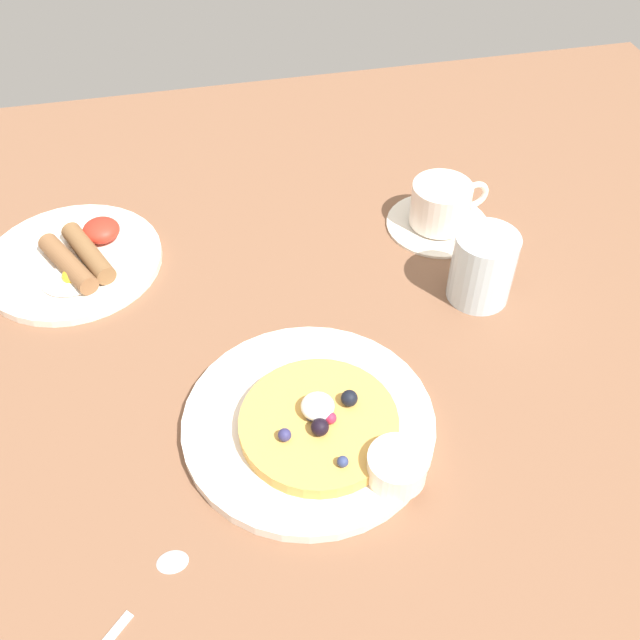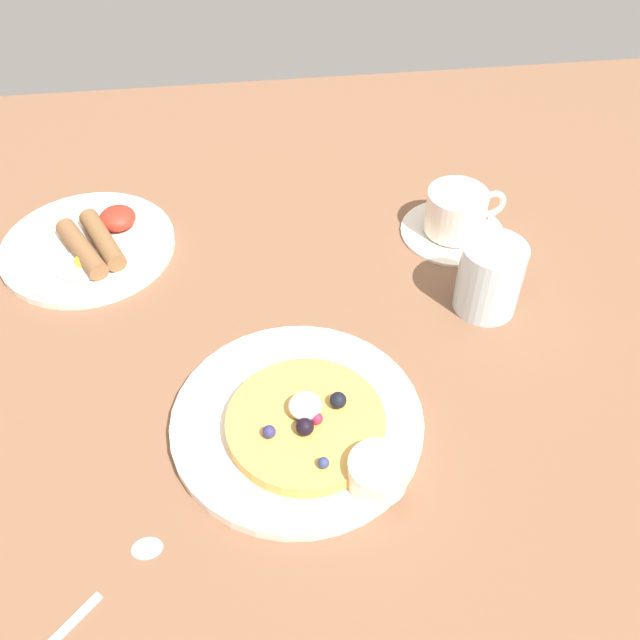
% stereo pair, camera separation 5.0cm
% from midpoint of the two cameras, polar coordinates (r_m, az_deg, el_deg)
% --- Properties ---
extents(ground_plane, '(1.58, 1.30, 0.03)m').
position_cam_midpoint_polar(ground_plane, '(0.80, -5.89, -5.05)').
color(ground_plane, brown).
extents(pancake_plate, '(0.26, 0.26, 0.01)m').
position_cam_midpoint_polar(pancake_plate, '(0.73, -2.88, -8.23)').
color(pancake_plate, white).
rests_on(pancake_plate, ground_plane).
extents(pancake_with_berries, '(0.16, 0.16, 0.04)m').
position_cam_midpoint_polar(pancake_with_berries, '(0.71, -2.11, -8.26)').
color(pancake_with_berries, gold).
rests_on(pancake_with_berries, pancake_plate).
extents(syrup_ramekin, '(0.06, 0.06, 0.03)m').
position_cam_midpoint_polar(syrup_ramekin, '(0.68, 4.00, -11.61)').
color(syrup_ramekin, white).
rests_on(syrup_ramekin, pancake_plate).
extents(breakfast_plate, '(0.22, 0.22, 0.01)m').
position_cam_midpoint_polar(breakfast_plate, '(0.96, -20.46, 4.36)').
color(breakfast_plate, white).
rests_on(breakfast_plate, ground_plane).
extents(fried_breakfast, '(0.10, 0.13, 0.03)m').
position_cam_midpoint_polar(fried_breakfast, '(0.94, -19.77, 4.93)').
color(fried_breakfast, brown).
rests_on(fried_breakfast, breakfast_plate).
extents(coffee_saucer, '(0.14, 0.14, 0.01)m').
position_cam_midpoint_polar(coffee_saucer, '(0.97, 7.87, 7.57)').
color(coffee_saucer, white).
rests_on(coffee_saucer, ground_plane).
extents(coffee_cup, '(0.11, 0.08, 0.06)m').
position_cam_midpoint_polar(coffee_cup, '(0.95, 8.16, 9.15)').
color(coffee_cup, white).
rests_on(coffee_cup, coffee_saucer).
extents(teaspoon, '(0.13, 0.13, 0.01)m').
position_cam_midpoint_polar(teaspoon, '(0.67, -16.47, -20.80)').
color(teaspoon, silver).
rests_on(teaspoon, ground_plane).
extents(water_glass, '(0.07, 0.07, 0.09)m').
position_cam_midpoint_polar(water_glass, '(0.85, 11.15, 4.10)').
color(water_glass, silver).
rests_on(water_glass, ground_plane).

